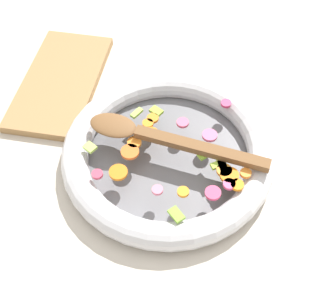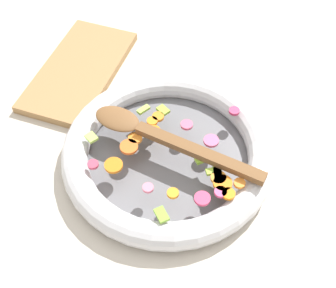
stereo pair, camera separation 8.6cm
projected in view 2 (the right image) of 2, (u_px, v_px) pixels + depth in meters
The scene contains 5 objects.
ground_plane at pixel (168, 160), 0.90m from camera, with size 4.00×4.00×0.00m, color beige.
skillet at pixel (168, 153), 0.88m from camera, with size 0.40×0.40×0.05m.
chopped_vegetables at pixel (175, 158), 0.83m from camera, with size 0.29×0.31×0.01m.
wooden_spoon at pixel (159, 136), 0.85m from camera, with size 0.09×0.34×0.01m.
cutting_board at pixel (79, 71), 1.03m from camera, with size 0.30×0.16×0.02m.
Camera 2 is at (0.50, 0.17, 0.73)m, focal length 50.00 mm.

